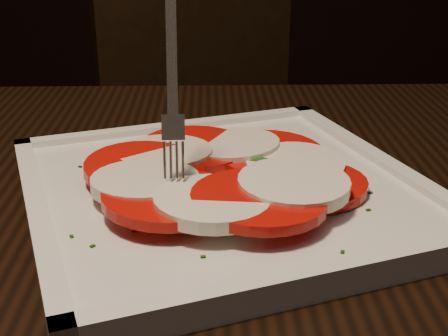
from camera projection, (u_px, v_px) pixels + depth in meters
The scene contains 5 objects.
table at pixel (296, 323), 0.53m from camera, with size 1.24×0.86×0.75m.
chair at pixel (215, 141), 1.28m from camera, with size 0.53×0.53×0.93m.
plate at pixel (224, 193), 0.52m from camera, with size 0.31×0.31×0.01m, color silver.
caprese_salad at pixel (224, 172), 0.51m from camera, with size 0.24×0.25×0.03m.
fork at pixel (172, 71), 0.47m from camera, with size 0.02×0.05×0.15m, color white, non-canonical shape.
Camera 1 is at (-0.18, -0.53, 0.98)m, focal length 50.00 mm.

